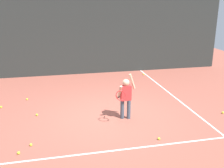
% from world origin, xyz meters
% --- Properties ---
extents(ground_plane, '(20.00, 20.00, 0.00)m').
position_xyz_m(ground_plane, '(0.00, 0.00, 0.00)').
color(ground_plane, '#9E5142').
extents(court_line_baseline, '(9.00, 0.05, 0.00)m').
position_xyz_m(court_line_baseline, '(0.00, -1.95, 0.00)').
color(court_line_baseline, white).
rests_on(court_line_baseline, ground).
extents(court_line_sideline, '(0.05, 9.00, 0.00)m').
position_xyz_m(court_line_sideline, '(2.69, 1.00, 0.00)').
color(court_line_sideline, white).
rests_on(court_line_sideline, ground).
extents(back_fence_windscreen, '(13.28, 0.08, 3.48)m').
position_xyz_m(back_fence_windscreen, '(0.00, 5.00, 1.74)').
color(back_fence_windscreen, '#282D2B').
rests_on(back_fence_windscreen, ground).
extents(fence_post_1, '(0.09, 0.09, 3.63)m').
position_xyz_m(fence_post_1, '(-2.16, 5.06, 1.81)').
color(fence_post_1, slate).
rests_on(fence_post_1, ground).
extents(fence_post_2, '(0.09, 0.09, 3.63)m').
position_xyz_m(fence_post_2, '(2.16, 5.06, 1.81)').
color(fence_post_2, slate).
rests_on(fence_post_2, ground).
extents(fence_post_3, '(0.09, 0.09, 3.63)m').
position_xyz_m(fence_post_3, '(6.49, 5.06, 1.81)').
color(fence_post_3, slate).
rests_on(fence_post_3, ground).
extents(tennis_player, '(0.70, 0.60, 1.35)m').
position_xyz_m(tennis_player, '(0.47, -0.31, 0.73)').
color(tennis_player, '#3F4C59').
rests_on(tennis_player, ground).
extents(tennis_ball_0, '(0.07, 0.07, 0.07)m').
position_xyz_m(tennis_ball_0, '(-2.09, 0.45, 0.03)').
color(tennis_ball_0, '#CCE033').
rests_on(tennis_ball_0, ground).
extents(tennis_ball_1, '(0.07, 0.07, 0.07)m').
position_xyz_m(tennis_ball_1, '(2.56, 4.13, 0.03)').
color(tennis_ball_1, '#CCE033').
rests_on(tennis_ball_1, ground).
extents(tennis_ball_2, '(0.07, 0.07, 0.07)m').
position_xyz_m(tennis_ball_2, '(0.97, -1.70, 0.03)').
color(tennis_ball_2, '#CCE033').
rests_on(tennis_ball_2, ground).
extents(tennis_ball_3, '(0.07, 0.07, 0.07)m').
position_xyz_m(tennis_ball_3, '(-2.14, -1.32, 0.03)').
color(tennis_ball_3, '#CCE033').
rests_on(tennis_ball_3, ground).
extents(tennis_ball_4, '(0.07, 0.07, 0.07)m').
position_xyz_m(tennis_ball_4, '(3.51, -0.61, 0.03)').
color(tennis_ball_4, '#CCE033').
rests_on(tennis_ball_4, ground).
extents(tennis_ball_5, '(0.07, 0.07, 0.07)m').
position_xyz_m(tennis_ball_5, '(-2.39, -1.62, 0.03)').
color(tennis_ball_5, '#CCE033').
rests_on(tennis_ball_5, ground).
extents(tennis_ball_6, '(0.07, 0.07, 0.07)m').
position_xyz_m(tennis_ball_6, '(-2.49, 1.89, 0.03)').
color(tennis_ball_6, '#CCE033').
rests_on(tennis_ball_6, ground).
extents(tennis_ball_7, '(0.07, 0.07, 0.07)m').
position_xyz_m(tennis_ball_7, '(-3.25, 1.33, 0.03)').
color(tennis_ball_7, '#CCE033').
rests_on(tennis_ball_7, ground).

